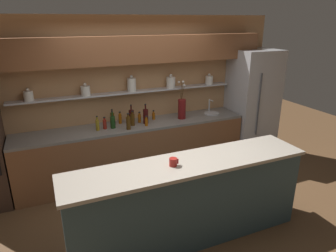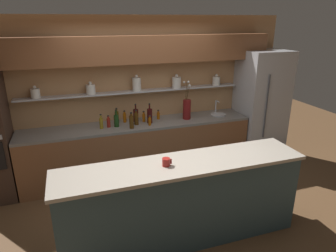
% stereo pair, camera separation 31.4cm
% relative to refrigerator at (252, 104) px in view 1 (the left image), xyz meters
% --- Properties ---
extents(ground_plane, '(12.00, 12.00, 0.00)m').
position_rel_refrigerator_xyz_m(ground_plane, '(-2.20, -1.20, -1.01)').
color(ground_plane, brown).
extents(back_wall_unit, '(5.20, 0.44, 2.60)m').
position_rel_refrigerator_xyz_m(back_wall_unit, '(-2.20, 0.33, 0.54)').
color(back_wall_unit, tan).
rests_on(back_wall_unit, ground_plane).
extents(back_counter_unit, '(3.76, 0.62, 0.92)m').
position_rel_refrigerator_xyz_m(back_counter_unit, '(-2.30, 0.04, -0.55)').
color(back_counter_unit, brown).
rests_on(back_counter_unit, ground_plane).
extents(island_counter, '(2.86, 0.61, 1.02)m').
position_rel_refrigerator_xyz_m(island_counter, '(-2.20, -1.71, -0.50)').
color(island_counter, '#334C56').
rests_on(island_counter, ground_plane).
extents(refrigerator, '(0.79, 0.73, 2.02)m').
position_rel_refrigerator_xyz_m(refrigerator, '(0.00, 0.00, 0.00)').
color(refrigerator, '#B7B7BC').
rests_on(refrigerator, ground_plane).
extents(flower_vase, '(0.15, 0.14, 0.65)m').
position_rel_refrigerator_xyz_m(flower_vase, '(-1.46, 0.02, 0.09)').
color(flower_vase, maroon).
rests_on(flower_vase, back_counter_unit).
extents(sink_fixture, '(0.27, 0.27, 0.25)m').
position_rel_refrigerator_xyz_m(sink_fixture, '(-0.85, 0.05, -0.07)').
color(sink_fixture, '#B7B7BC').
rests_on(sink_fixture, back_counter_unit).
extents(bottle_wine_0, '(0.08, 0.08, 0.30)m').
position_rel_refrigerator_xyz_m(bottle_wine_0, '(-2.31, 0.16, 0.02)').
color(bottle_wine_0, '#380C0C').
rests_on(bottle_wine_0, back_counter_unit).
extents(bottle_spirit_1, '(0.07, 0.07, 0.25)m').
position_rel_refrigerator_xyz_m(bottle_spirit_1, '(-2.34, -0.00, 0.01)').
color(bottle_spirit_1, '#4C2D0C').
rests_on(bottle_spirit_1, back_counter_unit).
extents(bottle_wine_2, '(0.08, 0.08, 0.33)m').
position_rel_refrigerator_xyz_m(bottle_wine_2, '(-2.11, 0.02, 0.03)').
color(bottle_wine_2, '#380C0C').
rests_on(bottle_wine_2, back_counter_unit).
extents(bottle_oil_3, '(0.06, 0.06, 0.25)m').
position_rel_refrigerator_xyz_m(bottle_oil_3, '(-2.62, 0.19, 0.01)').
color(bottle_oil_3, '#47380A').
rests_on(bottle_oil_3, back_counter_unit).
extents(bottle_sauce_4, '(0.05, 0.05, 0.18)m').
position_rel_refrigerator_xyz_m(bottle_sauce_4, '(-2.19, 0.10, -0.02)').
color(bottle_sauce_4, '#9E4C0A').
rests_on(bottle_sauce_4, back_counter_unit).
extents(bottle_sauce_5, '(0.05, 0.05, 0.16)m').
position_rel_refrigerator_xyz_m(bottle_sauce_5, '(-1.92, 0.16, -0.03)').
color(bottle_sauce_5, '#9E4C0A').
rests_on(bottle_sauce_5, back_counter_unit).
extents(bottle_wine_6, '(0.08, 0.08, 0.28)m').
position_rel_refrigerator_xyz_m(bottle_wine_6, '(-2.66, 0.01, 0.01)').
color(bottle_wine_6, '#193814').
rests_on(bottle_wine_6, back_counter_unit).
extents(bottle_sauce_7, '(0.06, 0.06, 0.19)m').
position_rel_refrigerator_xyz_m(bottle_sauce_7, '(-2.78, 0.02, -0.01)').
color(bottle_sauce_7, maroon).
rests_on(bottle_sauce_7, back_counter_unit).
extents(bottle_sauce_8, '(0.05, 0.05, 0.17)m').
position_rel_refrigerator_xyz_m(bottle_sauce_8, '(-2.14, -0.10, -0.02)').
color(bottle_sauce_8, '#9E4C0A').
rests_on(bottle_sauce_8, back_counter_unit).
extents(bottle_oil_9, '(0.05, 0.05, 0.23)m').
position_rel_refrigerator_xyz_m(bottle_oil_9, '(-2.90, -0.00, 0.00)').
color(bottle_oil_9, olive).
rests_on(bottle_oil_9, back_counter_unit).
extents(bottle_sauce_10, '(0.05, 0.05, 0.20)m').
position_rel_refrigerator_xyz_m(bottle_sauce_10, '(-2.50, 0.18, -0.01)').
color(bottle_sauce_10, '#9E4C0A').
rests_on(bottle_sauce_10, back_counter_unit).
extents(bottle_spirit_11, '(0.07, 0.07, 0.26)m').
position_rel_refrigerator_xyz_m(bottle_spirit_11, '(-2.45, -0.14, 0.02)').
color(bottle_spirit_11, '#4C2D0C').
rests_on(bottle_spirit_11, back_counter_unit).
extents(coffee_mug, '(0.11, 0.09, 0.09)m').
position_rel_refrigerator_xyz_m(coffee_mug, '(-2.40, -1.71, 0.05)').
color(coffee_mug, maroon).
rests_on(coffee_mug, island_counter).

